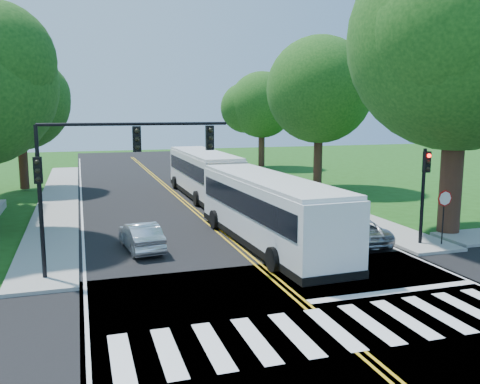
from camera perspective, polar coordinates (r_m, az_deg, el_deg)
name	(u,v)px	position (r m, az deg, el deg)	size (l,w,h in m)	color
ground	(325,322)	(15.83, 9.57, -14.23)	(140.00, 140.00, 0.00)	#1B4611
road	(194,210)	(32.23, -5.14, -2.08)	(14.00, 96.00, 0.01)	black
cross_road	(325,322)	(15.83, 9.57, -14.21)	(60.00, 12.00, 0.01)	black
center_line	(182,200)	(36.08, -6.52, -0.89)	(0.36, 70.00, 0.01)	gold
edge_line_w	(82,205)	(35.44, -17.37, -1.43)	(0.12, 70.00, 0.01)	silver
edge_line_e	(272,195)	(37.95, 3.61, -0.35)	(0.12, 70.00, 0.01)	silver
crosswalk	(333,329)	(15.42, 10.45, -14.84)	(12.60, 3.00, 0.01)	silver
stop_bar	(395,291)	(18.81, 17.00, -10.62)	(6.60, 0.40, 0.01)	silver
sidewalk_nw	(59,198)	(38.42, -19.64, -0.66)	(2.60, 40.00, 0.15)	gray
sidewalk_ne	(276,188)	(41.24, 4.05, 0.49)	(2.60, 40.00, 0.15)	gray
tree_ne_big	(460,40)	(27.63, 23.50, 15.41)	(10.80, 10.80, 14.91)	#372016
tree_west_far	(19,101)	(43.10, -23.56, 9.37)	(7.60, 7.60, 10.67)	#372016
tree_east_mid	(320,90)	(41.19, 8.92, 11.25)	(8.40, 8.40, 11.93)	#372016
tree_east_far	(262,105)	(56.29, 2.46, 9.74)	(7.20, 7.20, 10.34)	#372016
signal_nw	(106,162)	(19.43, -14.85, 3.31)	(7.15, 0.46, 5.66)	black
signal_ne	(424,183)	(24.66, 19.98, 0.93)	(0.30, 0.46, 4.40)	black
stop_sign	(444,204)	(24.94, 21.96, -1.27)	(0.76, 0.08, 2.53)	black
bus_lead	(268,209)	(23.58, 3.17, -1.97)	(3.39, 12.54, 3.22)	silver
bus_follow	(203,173)	(37.44, -4.13, 2.17)	(3.09, 12.61, 3.26)	silver
hatchback	(141,236)	(23.36, -11.05, -4.90)	(1.35, 3.88, 1.28)	silver
suv	(353,230)	(24.76, 12.58, -4.17)	(2.10, 4.55, 1.26)	#ABADB2
dark_sedan	(261,188)	(36.84, 2.42, 0.42)	(1.88, 4.62, 1.34)	black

